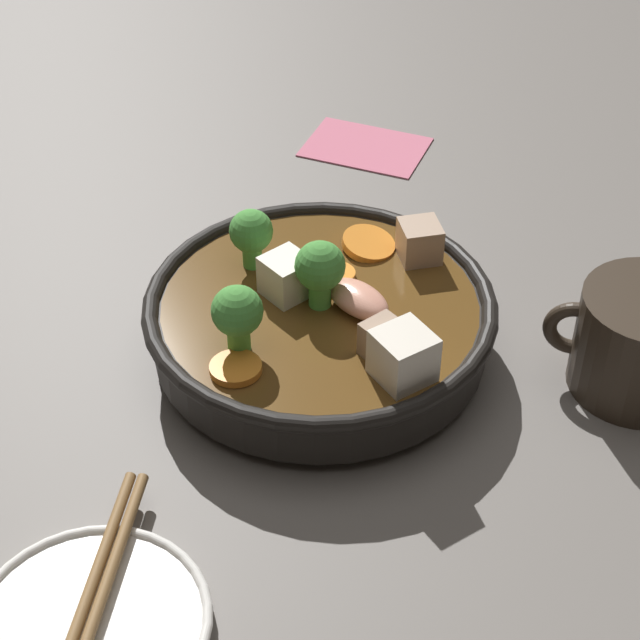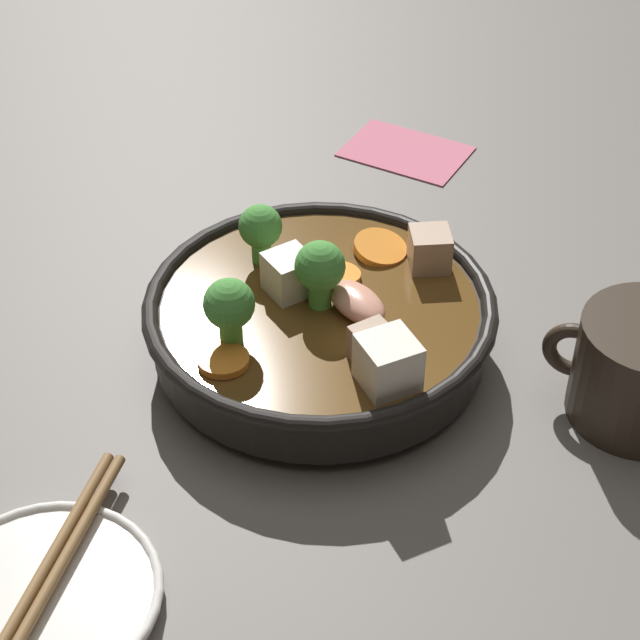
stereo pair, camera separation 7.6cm
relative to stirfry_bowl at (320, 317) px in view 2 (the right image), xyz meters
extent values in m
plane|color=slate|center=(0.00, 0.00, -0.03)|extent=(3.00, 3.00, 0.00)
cylinder|color=black|center=(0.00, 0.00, -0.03)|extent=(0.13, 0.13, 0.01)
cylinder|color=black|center=(0.00, 0.00, -0.01)|extent=(0.24, 0.24, 0.04)
torus|color=black|center=(0.00, 0.00, 0.01)|extent=(0.25, 0.25, 0.01)
cylinder|color=brown|center=(0.00, 0.00, 0.00)|extent=(0.22, 0.22, 0.02)
cylinder|color=orange|center=(-0.02, -0.07, 0.01)|extent=(0.05, 0.05, 0.01)
cylinder|color=orange|center=(0.00, -0.03, 0.01)|extent=(0.04, 0.04, 0.01)
cylinder|color=orange|center=(0.04, 0.08, 0.01)|extent=(0.05, 0.05, 0.01)
cylinder|color=#59B84C|center=(0.00, 0.00, 0.02)|extent=(0.02, 0.02, 0.02)
sphere|color=#47933D|center=(0.00, 0.00, 0.04)|extent=(0.04, 0.04, 0.04)
cylinder|color=#59B84C|center=(0.04, 0.06, 0.02)|extent=(0.02, 0.02, 0.02)
sphere|color=#47933D|center=(0.04, 0.06, 0.04)|extent=(0.03, 0.03, 0.03)
cylinder|color=#59B84C|center=(0.06, -0.03, 0.02)|extent=(0.01, 0.01, 0.02)
sphere|color=#47933D|center=(0.06, -0.03, 0.04)|extent=(0.03, 0.03, 0.03)
cube|color=#9E7F66|center=(-0.05, 0.04, 0.02)|extent=(0.04, 0.04, 0.03)
cube|color=silver|center=(-0.07, 0.06, 0.03)|extent=(0.05, 0.05, 0.03)
cube|color=silver|center=(0.03, -0.01, 0.03)|extent=(0.04, 0.04, 0.03)
cube|color=tan|center=(-0.06, -0.07, 0.03)|extent=(0.04, 0.04, 0.03)
ellipsoid|color=#EA9E84|center=(-0.03, 0.00, 0.02)|extent=(0.06, 0.05, 0.02)
cylinder|color=white|center=(0.07, 0.26, -0.03)|extent=(0.13, 0.13, 0.01)
torus|color=white|center=(0.07, 0.26, -0.02)|extent=(0.14, 0.14, 0.01)
torus|color=#33281E|center=(-0.18, -0.02, 0.01)|extent=(0.04, 0.01, 0.04)
cube|color=#D16B84|center=(0.02, -0.29, -0.03)|extent=(0.12, 0.09, 0.00)
cylinder|color=olive|center=(0.08, 0.26, -0.02)|extent=(0.03, 0.21, 0.01)
cylinder|color=olive|center=(0.07, 0.26, -0.02)|extent=(0.03, 0.21, 0.01)
camera|label=1|loc=(-0.13, 0.57, 0.48)|focal=60.00mm
camera|label=2|loc=(-0.20, 0.55, 0.48)|focal=60.00mm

